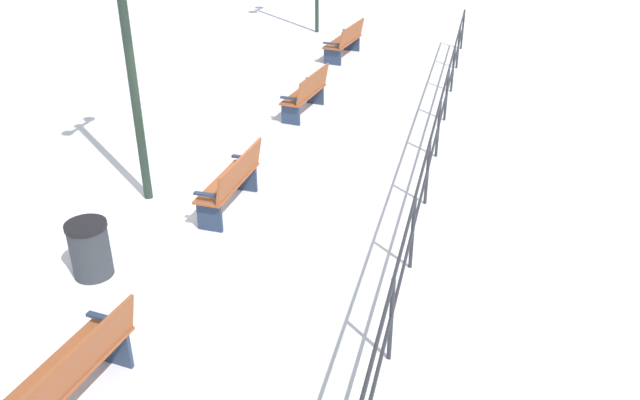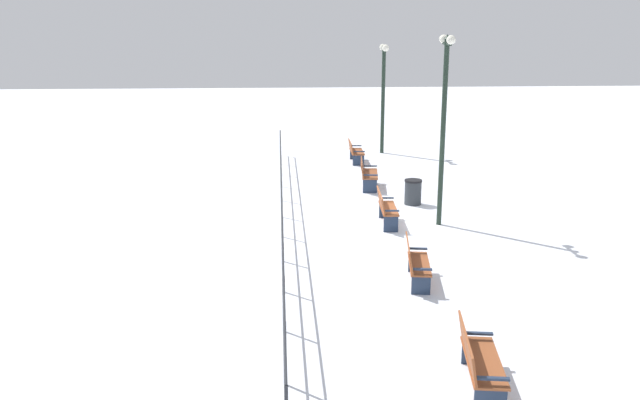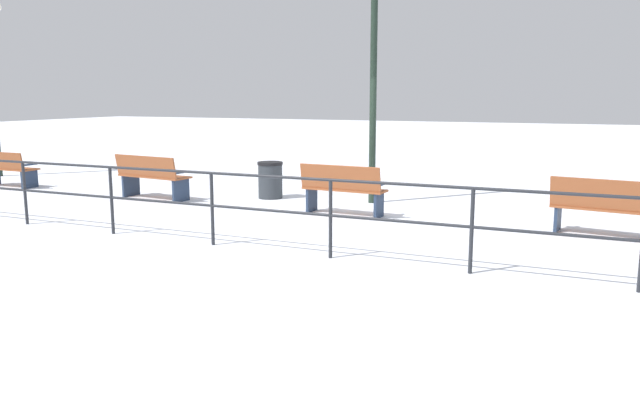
{
  "view_description": "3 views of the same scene",
  "coord_description": "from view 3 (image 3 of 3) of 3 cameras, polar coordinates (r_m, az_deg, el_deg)",
  "views": [
    {
      "loc": [
        -3.52,
        8.41,
        4.98
      ],
      "look_at": [
        -1.59,
        0.69,
        0.73
      ],
      "focal_mm": 37.5,
      "sensor_mm": 36.0,
      "label": 1
    },
    {
      "loc": [
        -2.92,
        -17.57,
        5.38
      ],
      "look_at": [
        -1.89,
        -0.72,
        0.92
      ],
      "focal_mm": 37.92,
      "sensor_mm": 36.0,
      "label": 2
    },
    {
      "loc": [
        -10.28,
        -3.96,
        2.15
      ],
      "look_at": [
        -1.11,
        -0.01,
        0.44
      ],
      "focal_mm": 34.69,
      "sensor_mm": 36.0,
      "label": 3
    }
  ],
  "objects": [
    {
      "name": "ground_plane",
      "position": [
        11.23,
        2.21,
        -1.36
      ],
      "size": [
        80.0,
        80.0,
        0.0
      ],
      "primitive_type": "plane",
      "color": "white",
      "rests_on": "ground"
    },
    {
      "name": "lamppost_middle",
      "position": [
        12.38,
        4.99,
        14.38
      ],
      "size": [
        0.24,
        1.01,
        5.08
      ],
      "color": "#1E2D23",
      "rests_on": "ground"
    },
    {
      "name": "bench_fourth",
      "position": [
        13.27,
        -15.25,
        2.14
      ],
      "size": [
        0.76,
        1.69,
        0.92
      ],
      "rotation": [
        0.0,
        0.0,
        -0.12
      ],
      "color": "brown",
      "rests_on": "ground"
    },
    {
      "name": "waterfront_railing",
      "position": [
        8.51,
        -4.76,
        -0.02
      ],
      "size": [
        0.05,
        20.29,
        1.07
      ],
      "color": "#26282D",
      "rests_on": "ground"
    },
    {
      "name": "bench_second",
      "position": [
        10.35,
        24.59,
        -0.55
      ],
      "size": [
        0.69,
        1.54,
        0.91
      ],
      "rotation": [
        0.0,
        0.0,
        -0.14
      ],
      "color": "brown",
      "rests_on": "ground"
    },
    {
      "name": "trash_bin",
      "position": [
        13.02,
        -4.61,
        1.86
      ],
      "size": [
        0.53,
        0.53,
        0.77
      ],
      "color": "#2D3338",
      "rests_on": "ground"
    },
    {
      "name": "bench_third",
      "position": [
        11.1,
        2.11,
        1.08
      ],
      "size": [
        0.57,
        1.56,
        0.92
      ],
      "rotation": [
        0.0,
        0.0,
        -0.05
      ],
      "color": "brown",
      "rests_on": "ground"
    },
    {
      "name": "bench_fifth",
      "position": [
        16.3,
        -26.93,
        2.61
      ],
      "size": [
        0.57,
        1.47,
        0.85
      ],
      "rotation": [
        0.0,
        0.0,
        -0.02
      ],
      "color": "brown",
      "rests_on": "ground"
    }
  ]
}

